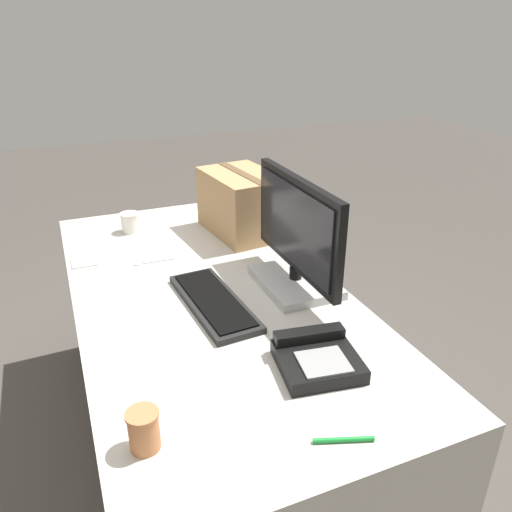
# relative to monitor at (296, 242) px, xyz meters

# --- Properties ---
(ground_plane) EXTENTS (12.00, 12.00, 0.00)m
(ground_plane) POSITION_rel_monitor_xyz_m (-0.10, -0.30, -0.89)
(ground_plane) COLOR #47423D
(office_desk) EXTENTS (1.80, 0.90, 0.72)m
(office_desk) POSITION_rel_monitor_xyz_m (-0.10, -0.30, -0.53)
(office_desk) COLOR beige
(office_desk) RESTS_ON ground_plane
(monitor) EXTENTS (0.56, 0.24, 0.40)m
(monitor) POSITION_rel_monitor_xyz_m (0.00, 0.00, 0.00)
(monitor) COLOR #B7B7B7
(monitor) RESTS_ON office_desk
(keyboard) EXTENTS (0.46, 0.19, 0.03)m
(keyboard) POSITION_rel_monitor_xyz_m (0.02, -0.31, -0.16)
(keyboard) COLOR black
(keyboard) RESTS_ON office_desk
(desk_phone) EXTENTS (0.23, 0.24, 0.07)m
(desk_phone) POSITION_rel_monitor_xyz_m (0.43, -0.15, -0.14)
(desk_phone) COLOR black
(desk_phone) RESTS_ON office_desk
(paper_cup_left) EXTENTS (0.08, 0.08, 0.09)m
(paper_cup_left) POSITION_rel_monitor_xyz_m (-0.74, -0.45, -0.13)
(paper_cup_left) COLOR white
(paper_cup_left) RESTS_ON office_desk
(paper_cup_right) EXTENTS (0.07, 0.07, 0.10)m
(paper_cup_right) POSITION_rel_monitor_xyz_m (0.54, -0.64, -0.12)
(paper_cup_right) COLOR #BC7547
(paper_cup_right) RESTS_ON office_desk
(spoon) EXTENTS (0.02, 0.16, 0.00)m
(spoon) POSITION_rel_monitor_xyz_m (-0.39, -0.45, -0.17)
(spoon) COLOR #B2B2B7
(spoon) RESTS_ON office_desk
(cardboard_box) EXTENTS (0.42, 0.31, 0.27)m
(cardboard_box) POSITION_rel_monitor_xyz_m (-0.55, 0.01, -0.04)
(cardboard_box) COLOR tan
(cardboard_box) RESTS_ON office_desk
(pen_marker) EXTENTS (0.06, 0.14, 0.01)m
(pen_marker) POSITION_rel_monitor_xyz_m (0.70, -0.23, -0.17)
(pen_marker) COLOR #198C33
(pen_marker) RESTS_ON office_desk
(sticky_note_pad) EXTENTS (0.10, 0.10, 0.01)m
(sticky_note_pad) POSITION_rel_monitor_xyz_m (-0.49, -0.68, -0.17)
(sticky_note_pad) COLOR silver
(sticky_note_pad) RESTS_ON office_desk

